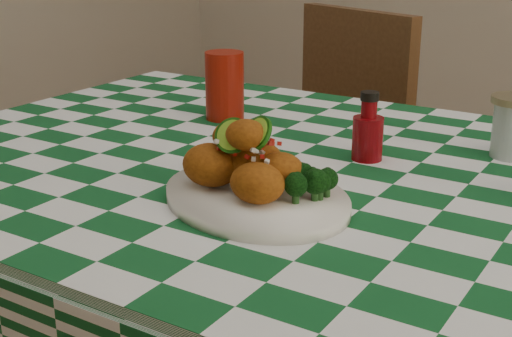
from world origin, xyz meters
The scene contains 6 objects.
plate centered at (-0.04, -0.19, 0.80)m, with size 0.32×0.25×0.02m, color white, non-canonical shape.
fried_chicken_pile centered at (-0.05, -0.19, 0.86)m, with size 0.17×0.12×0.11m, color #984B0E, non-canonical shape.
broccoli_side centered at (0.04, -0.17, 0.83)m, with size 0.07×0.07×0.05m, color black, non-canonical shape.
red_tumbler centered at (-0.36, 0.19, 0.86)m, with size 0.08×0.08×0.14m, color maroon.
ketchup_bottle centered at (0.01, 0.10, 0.85)m, with size 0.05×0.05×0.12m, color #71050A, non-canonical shape.
wooden_chair_left centered at (-0.44, 0.70, 0.48)m, with size 0.43×0.45×0.95m, color #472814, non-canonical shape.
Camera 1 is at (0.49, -1.02, 1.18)m, focal length 50.00 mm.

